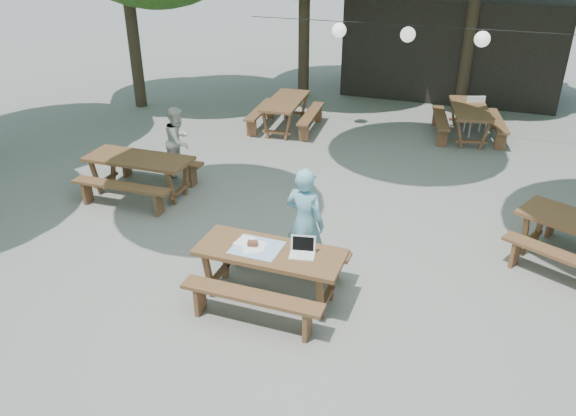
{
  "coord_description": "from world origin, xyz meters",
  "views": [
    {
      "loc": [
        1.73,
        -7.12,
        4.68
      ],
      "look_at": [
        -0.7,
        -0.48,
        1.05
      ],
      "focal_mm": 35.0,
      "sensor_mm": 36.0,
      "label": 1
    }
  ],
  "objects_px": {
    "picnic_table_nw": "(141,175)",
    "plastic_chair": "(475,124)",
    "woman": "(305,222)",
    "main_picnic_table": "(270,273)",
    "second_person": "(179,141)"
  },
  "relations": [
    {
      "from": "main_picnic_table",
      "to": "second_person",
      "type": "relative_size",
      "value": 1.42
    },
    {
      "from": "plastic_chair",
      "to": "picnic_table_nw",
      "type": "bearing_deg",
      "value": -157.14
    },
    {
      "from": "woman",
      "to": "picnic_table_nw",
      "type": "bearing_deg",
      "value": -9.75
    },
    {
      "from": "picnic_table_nw",
      "to": "woman",
      "type": "bearing_deg",
      "value": -23.05
    },
    {
      "from": "main_picnic_table",
      "to": "woman",
      "type": "relative_size",
      "value": 1.2
    },
    {
      "from": "plastic_chair",
      "to": "main_picnic_table",
      "type": "bearing_deg",
      "value": -127.55
    },
    {
      "from": "main_picnic_table",
      "to": "second_person",
      "type": "xyz_separation_m",
      "value": [
        -3.34,
        3.37,
        0.31
      ]
    },
    {
      "from": "picnic_table_nw",
      "to": "second_person",
      "type": "bearing_deg",
      "value": 78.71
    },
    {
      "from": "main_picnic_table",
      "to": "plastic_chair",
      "type": "xyz_separation_m",
      "value": [
        2.22,
        7.95,
        -0.13
      ]
    },
    {
      "from": "main_picnic_table",
      "to": "woman",
      "type": "height_order",
      "value": "woman"
    },
    {
      "from": "woman",
      "to": "main_picnic_table",
      "type": "bearing_deg",
      "value": 84.07
    },
    {
      "from": "woman",
      "to": "plastic_chair",
      "type": "xyz_separation_m",
      "value": [
        1.98,
        7.2,
        -0.58
      ]
    },
    {
      "from": "woman",
      "to": "plastic_chair",
      "type": "relative_size",
      "value": 1.86
    },
    {
      "from": "picnic_table_nw",
      "to": "plastic_chair",
      "type": "distance_m",
      "value": 8.11
    },
    {
      "from": "picnic_table_nw",
      "to": "second_person",
      "type": "height_order",
      "value": "second_person"
    }
  ]
}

